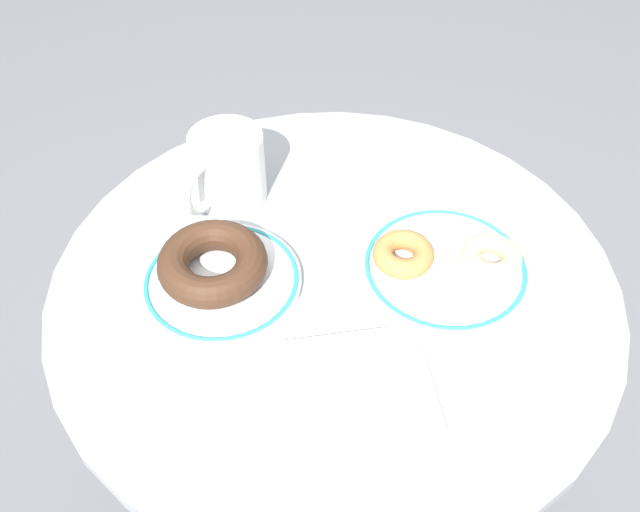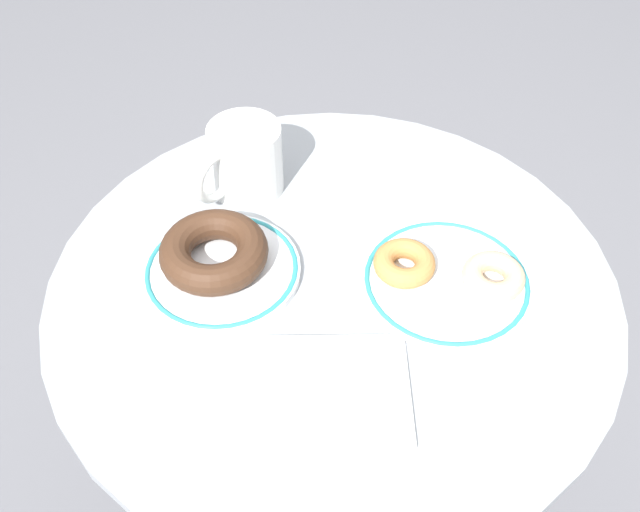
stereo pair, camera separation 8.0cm
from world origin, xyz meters
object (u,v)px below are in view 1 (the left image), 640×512
donut_glazed (491,258)px  donut_old_fashioned (403,254)px  coffee_mug (226,168)px  donut_chocolate (213,263)px  paper_napkin (358,386)px  cafe_table (332,385)px  plate_right (445,268)px  plate_left (222,281)px

donut_glazed → donut_old_fashioned: same height
coffee_mug → donut_chocolate: bearing=-88.9°
donut_chocolate → donut_old_fashioned: 0.21m
paper_napkin → coffee_mug: bearing=120.9°
cafe_table → paper_napkin: paper_napkin is taller
plate_right → coffee_mug: (-0.26, 0.12, 0.04)m
cafe_table → donut_glazed: donut_glazed is taller
plate_left → donut_glazed: donut_glazed is taller
cafe_table → donut_old_fashioned: size_ratio=10.16×
paper_napkin → plate_left: bearing=140.1°
plate_left → plate_right: size_ratio=0.94×
plate_left → paper_napkin: plate_left is taller
donut_old_fashioned → paper_napkin: 0.17m
coffee_mug → donut_glazed: bearing=-20.1°
cafe_table → plate_left: bearing=-174.2°
paper_napkin → donut_glazed: bearing=48.0°
plate_right → donut_glazed: donut_glazed is taller
coffee_mug → cafe_table: bearing=-44.6°
cafe_table → paper_napkin: 0.26m
plate_right → donut_chocolate: bearing=-174.2°
plate_right → cafe_table: bearing=-171.2°
donut_glazed → donut_chocolate: bearing=-174.8°
coffee_mug → plate_right: bearing=-23.8°
cafe_table → plate_left: plate_left is taller
cafe_table → plate_right: size_ratio=3.74×
donut_chocolate → donut_old_fashioned: donut_chocolate is taller
coffee_mug → donut_old_fashioned: bearing=-27.8°
paper_napkin → coffee_mug: 0.33m
plate_left → plate_right: same height
donut_glazed → donut_old_fashioned: size_ratio=1.00×
plate_left → paper_napkin: size_ratio=1.20×
plate_left → donut_chocolate: bearing=147.0°
plate_right → donut_glazed: (0.05, 0.00, 0.02)m
donut_chocolate → donut_glazed: size_ratio=1.76×
donut_glazed → plate_left: bearing=-173.5°
plate_right → paper_napkin: 0.19m
paper_napkin → coffee_mug: size_ratio=1.20×
cafe_table → donut_glazed: (0.18, 0.02, 0.24)m
donut_old_fashioned → coffee_mug: bearing=152.2°
donut_old_fashioned → donut_glazed: bearing=-0.6°
plate_right → coffee_mug: bearing=156.2°
donut_chocolate → paper_napkin: (0.16, -0.13, -0.03)m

